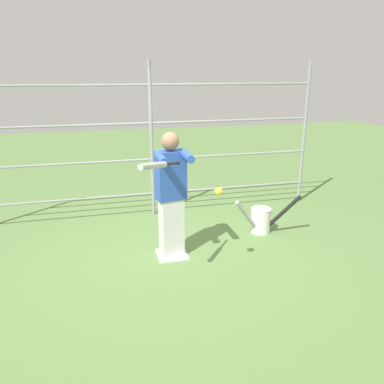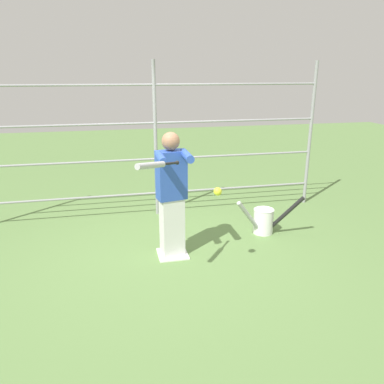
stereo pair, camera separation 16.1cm
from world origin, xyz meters
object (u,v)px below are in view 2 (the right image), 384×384
Objects in this scene: softball_in_flight at (218,191)px; bat_bucket at (264,220)px; baseball_bat_swinging at (154,165)px; batter at (172,192)px.

bat_bucket is (-1.06, -1.06, -0.87)m from softball_in_flight.
baseball_bat_swinging reaches higher than bat_bucket.
batter is 1.70m from bat_bucket.
batter reaches higher than bat_bucket.
softball_in_flight is (-0.73, -0.15, -0.38)m from baseball_bat_swinging.
baseball_bat_swinging is (0.30, 0.79, 0.56)m from batter.
batter is at bearing -56.32° from softball_in_flight.
baseball_bat_swinging is 0.84m from softball_in_flight.
bat_bucket is at bearing -164.13° from batter.
batter is 2.61× the size of baseball_bat_swinging.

